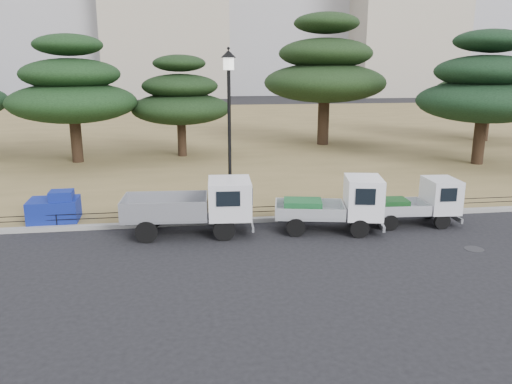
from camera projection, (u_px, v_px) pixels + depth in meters
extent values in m
plane|color=black|center=(265.00, 246.00, 15.98)|extent=(220.00, 220.00, 0.00)
cube|color=olive|center=(211.00, 129.00, 45.32)|extent=(120.00, 56.00, 0.15)
cube|color=gray|center=(254.00, 220.00, 18.45)|extent=(120.00, 0.25, 0.16)
cylinder|color=black|center=(224.00, 230.00, 16.42)|extent=(0.74, 0.19, 0.73)
cylinder|color=black|center=(223.00, 216.00, 17.95)|extent=(0.74, 0.19, 0.73)
cylinder|color=black|center=(146.00, 232.00, 16.22)|extent=(0.74, 0.19, 0.73)
cylinder|color=black|center=(152.00, 218.00, 17.74)|extent=(0.74, 0.19, 0.73)
cube|color=#2D2D30|center=(188.00, 218.00, 17.04)|extent=(4.14, 1.12, 0.13)
cube|color=gray|center=(165.00, 207.00, 16.87)|extent=(2.93, 1.77, 0.71)
cube|color=silver|center=(230.00, 198.00, 16.98)|extent=(1.53, 1.82, 1.25)
cylinder|color=black|center=(360.00, 229.00, 16.72)|extent=(0.66, 0.29, 0.64)
cylinder|color=black|center=(354.00, 216.00, 18.09)|extent=(0.66, 0.29, 0.64)
cylinder|color=black|center=(296.00, 227.00, 16.83)|extent=(0.66, 0.29, 0.64)
cylinder|color=black|center=(295.00, 215.00, 18.20)|extent=(0.66, 0.29, 0.64)
cube|color=#2D2D30|center=(327.00, 218.00, 17.42)|extent=(3.53, 1.45, 0.15)
cube|color=silver|center=(309.00, 209.00, 17.38)|extent=(2.62, 1.89, 0.43)
cube|color=white|center=(363.00, 197.00, 17.17)|extent=(1.48, 1.78, 1.37)
cube|color=#1A5C2D|center=(303.00, 206.00, 17.37)|extent=(1.47, 1.19, 0.47)
cylinder|color=black|center=(442.00, 221.00, 17.63)|extent=(0.57, 0.18, 0.57)
cylinder|color=black|center=(428.00, 211.00, 18.82)|extent=(0.57, 0.18, 0.57)
cylinder|color=black|center=(390.00, 223.00, 17.47)|extent=(0.57, 0.18, 0.57)
cylinder|color=black|center=(379.00, 213.00, 18.67)|extent=(0.57, 0.18, 0.57)
cube|color=#2D2D30|center=(411.00, 213.00, 18.12)|extent=(3.08, 0.88, 0.13)
cube|color=silver|center=(396.00, 207.00, 18.01)|extent=(2.17, 1.41, 0.38)
cube|color=silver|center=(441.00, 195.00, 18.04)|extent=(1.14, 1.46, 1.20)
cube|color=#14471A|center=(391.00, 205.00, 17.97)|extent=(1.20, 0.90, 0.41)
cylinder|color=black|center=(231.00, 215.00, 18.59)|extent=(0.45, 0.45, 0.17)
cylinder|color=black|center=(230.00, 144.00, 17.93)|extent=(0.12, 0.12, 5.16)
cylinder|color=white|center=(229.00, 64.00, 17.25)|extent=(0.41, 0.41, 0.41)
cone|color=black|center=(228.00, 54.00, 17.17)|extent=(0.54, 0.54, 0.26)
cylinder|color=black|center=(253.00, 212.00, 18.53)|extent=(38.00, 0.03, 0.03)
cylinder|color=black|center=(253.00, 207.00, 18.49)|extent=(38.00, 0.03, 0.03)
cylinder|color=black|center=(253.00, 212.00, 18.53)|extent=(0.04, 0.04, 0.40)
cube|color=navy|center=(54.00, 210.00, 18.07)|extent=(1.76, 1.33, 0.80)
cube|color=navy|center=(61.00, 195.00, 17.82)|extent=(0.83, 0.72, 0.34)
cylinder|color=#2D2D30|center=(474.00, 249.00, 15.73)|extent=(0.60, 0.60, 0.01)
cylinder|color=black|center=(76.00, 138.00, 28.94)|extent=(0.63, 0.63, 2.81)
ellipsoid|color=#173216|center=(73.00, 103.00, 28.44)|extent=(7.23, 7.23, 2.31)
ellipsoid|color=#173216|center=(71.00, 74.00, 28.05)|extent=(5.52, 5.52, 1.77)
ellipsoid|color=#173216|center=(68.00, 45.00, 27.67)|extent=(3.81, 3.81, 1.22)
cylinder|color=black|center=(182.00, 137.00, 31.01)|extent=(0.54, 0.54, 2.40)
ellipsoid|color=black|center=(181.00, 109.00, 30.58)|extent=(6.05, 6.05, 1.93)
ellipsoid|color=black|center=(180.00, 86.00, 30.25)|extent=(4.62, 4.62, 1.48)
ellipsoid|color=black|center=(179.00, 63.00, 29.92)|extent=(3.19, 3.19, 1.02)
cylinder|color=black|center=(323.00, 120.00, 35.49)|extent=(0.80, 0.80, 3.54)
ellipsoid|color=black|center=(325.00, 83.00, 34.86)|extent=(8.51, 8.51, 2.72)
ellipsoid|color=black|center=(326.00, 53.00, 34.37)|extent=(6.50, 6.50, 2.08)
ellipsoid|color=black|center=(327.00, 23.00, 33.89)|extent=(4.49, 4.49, 1.44)
cylinder|color=black|center=(479.00, 139.00, 28.41)|extent=(0.65, 0.65, 2.90)
ellipsoid|color=black|center=(483.00, 101.00, 27.90)|extent=(7.35, 7.35, 2.35)
ellipsoid|color=black|center=(487.00, 71.00, 27.50)|extent=(5.61, 5.61, 1.80)
ellipsoid|color=black|center=(490.00, 41.00, 27.10)|extent=(3.88, 3.88, 1.24)
cylinder|color=black|center=(485.00, 121.00, 37.34)|extent=(0.67, 0.67, 2.99)
ellipsoid|color=black|center=(488.00, 91.00, 36.81)|extent=(7.63, 7.63, 2.44)
ellipsoid|color=black|center=(491.00, 68.00, 36.40)|extent=(5.83, 5.83, 1.87)
ellipsoid|color=black|center=(493.00, 44.00, 35.99)|extent=(4.03, 4.03, 1.29)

